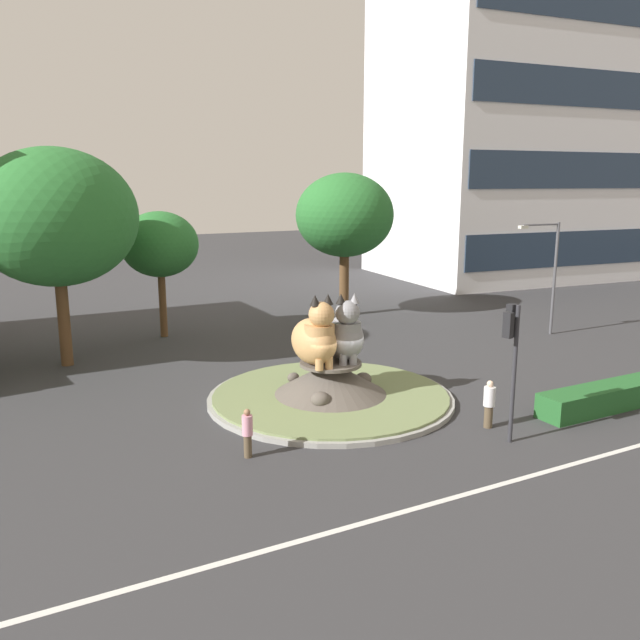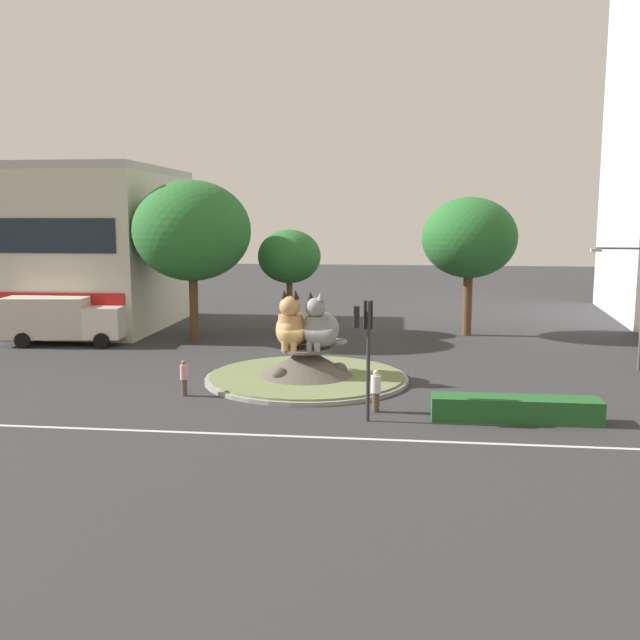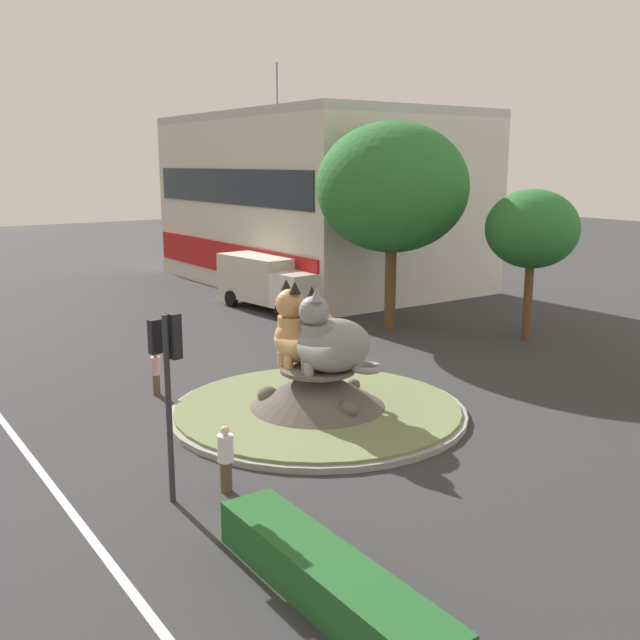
{
  "view_description": "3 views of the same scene",
  "coord_description": "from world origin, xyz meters",
  "px_view_note": "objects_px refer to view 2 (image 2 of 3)",
  "views": [
    {
      "loc": [
        -11.4,
        -20.83,
        8.25
      ],
      "look_at": [
        -0.99,
        -1.01,
        3.44
      ],
      "focal_mm": 36.34,
      "sensor_mm": 36.0,
      "label": 1
    },
    {
      "loc": [
        4.44,
        -31.76,
        7.54
      ],
      "look_at": [
        0.71,
        -0.73,
        2.96
      ],
      "focal_mm": 39.58,
      "sensor_mm": 36.0,
      "label": 2
    },
    {
      "loc": [
        18.46,
        -12.53,
        7.86
      ],
      "look_at": [
        0.62,
        -0.33,
        3.21
      ],
      "focal_mm": 41.33,
      "sensor_mm": 36.0,
      "label": 3
    }
  ],
  "objects_px": {
    "cat_statue_calico": "(292,327)",
    "broadleaf_tree_behind_island": "(192,231)",
    "delivery_box_truck": "(62,319)",
    "second_tree_near_tower": "(289,257)",
    "cat_statue_grey": "(320,327)",
    "third_tree_left": "(469,238)",
    "pedestrian_pink_shirt": "(184,377)",
    "streetlight_arm": "(636,297)",
    "shophouse_block": "(25,247)",
    "pedestrian_white_shirt": "(376,390)",
    "traffic_light_mast": "(366,333)"
  },
  "relations": [
    {
      "from": "third_tree_left",
      "to": "cat_statue_grey",
      "type": "bearing_deg",
      "value": -119.69
    },
    {
      "from": "cat_statue_grey",
      "to": "pedestrian_white_shirt",
      "type": "height_order",
      "value": "cat_statue_grey"
    },
    {
      "from": "broadleaf_tree_behind_island",
      "to": "pedestrian_pink_shirt",
      "type": "height_order",
      "value": "broadleaf_tree_behind_island"
    },
    {
      "from": "traffic_light_mast",
      "to": "shophouse_block",
      "type": "bearing_deg",
      "value": 40.6
    },
    {
      "from": "second_tree_near_tower",
      "to": "pedestrian_pink_shirt",
      "type": "distance_m",
      "value": 17.46
    },
    {
      "from": "cat_statue_grey",
      "to": "cat_statue_calico",
      "type": "bearing_deg",
      "value": -68.16
    },
    {
      "from": "shophouse_block",
      "to": "pedestrian_white_shirt",
      "type": "xyz_separation_m",
      "value": [
        25.34,
        -19.86,
        -4.55
      ]
    },
    {
      "from": "delivery_box_truck",
      "to": "second_tree_near_tower",
      "type": "bearing_deg",
      "value": 19.03
    },
    {
      "from": "traffic_light_mast",
      "to": "broadleaf_tree_behind_island",
      "type": "distance_m",
      "value": 20.04
    },
    {
      "from": "third_tree_left",
      "to": "pedestrian_white_shirt",
      "type": "bearing_deg",
      "value": -105.08
    },
    {
      "from": "third_tree_left",
      "to": "pedestrian_pink_shirt",
      "type": "bearing_deg",
      "value": -127.53
    },
    {
      "from": "broadleaf_tree_behind_island",
      "to": "delivery_box_truck",
      "type": "xyz_separation_m",
      "value": [
        -7.3,
        -2.53,
        -5.14
      ]
    },
    {
      "from": "pedestrian_pink_shirt",
      "to": "third_tree_left",
      "type": "bearing_deg",
      "value": -7.55
    },
    {
      "from": "cat_statue_grey",
      "to": "third_tree_left",
      "type": "height_order",
      "value": "third_tree_left"
    },
    {
      "from": "second_tree_near_tower",
      "to": "pedestrian_pink_shirt",
      "type": "height_order",
      "value": "second_tree_near_tower"
    },
    {
      "from": "broadleaf_tree_behind_island",
      "to": "pedestrian_white_shirt",
      "type": "xyz_separation_m",
      "value": [
        11.78,
        -14.89,
        -5.82
      ]
    },
    {
      "from": "pedestrian_pink_shirt",
      "to": "streetlight_arm",
      "type": "bearing_deg",
      "value": -39.79
    },
    {
      "from": "broadleaf_tree_behind_island",
      "to": "second_tree_near_tower",
      "type": "xyz_separation_m",
      "value": [
        5.38,
        3.51,
        -1.72
      ]
    },
    {
      "from": "delivery_box_truck",
      "to": "third_tree_left",
      "type": "bearing_deg",
      "value": 8.43
    },
    {
      "from": "cat_statue_calico",
      "to": "shophouse_block",
      "type": "xyz_separation_m",
      "value": [
        -21.27,
        14.89,
        2.9
      ]
    },
    {
      "from": "third_tree_left",
      "to": "pedestrian_pink_shirt",
      "type": "xyz_separation_m",
      "value": [
        -13.24,
        -17.23,
        -5.39
      ]
    },
    {
      "from": "broadleaf_tree_behind_island",
      "to": "third_tree_left",
      "type": "bearing_deg",
      "value": 12.96
    },
    {
      "from": "cat_statue_calico",
      "to": "pedestrian_white_shirt",
      "type": "bearing_deg",
      "value": 40.66
    },
    {
      "from": "cat_statue_calico",
      "to": "second_tree_near_tower",
      "type": "relative_size",
      "value": 0.41
    },
    {
      "from": "cat_statue_calico",
      "to": "cat_statue_grey",
      "type": "distance_m",
      "value": 1.31
    },
    {
      "from": "third_tree_left",
      "to": "pedestrian_white_shirt",
      "type": "distance_m",
      "value": 20.15
    },
    {
      "from": "traffic_light_mast",
      "to": "pedestrian_white_shirt",
      "type": "xyz_separation_m",
      "value": [
        0.34,
        1.21,
        -2.44
      ]
    },
    {
      "from": "shophouse_block",
      "to": "second_tree_near_tower",
      "type": "bearing_deg",
      "value": -4.99
    },
    {
      "from": "streetlight_arm",
      "to": "delivery_box_truck",
      "type": "height_order",
      "value": "streetlight_arm"
    },
    {
      "from": "cat_statue_grey",
      "to": "third_tree_left",
      "type": "distance_m",
      "value": 16.24
    },
    {
      "from": "delivery_box_truck",
      "to": "cat_statue_grey",
      "type": "bearing_deg",
      "value": -30.64
    },
    {
      "from": "pedestrian_white_shirt",
      "to": "cat_statue_grey",
      "type": "bearing_deg",
      "value": 49.37
    },
    {
      "from": "pedestrian_white_shirt",
      "to": "shophouse_block",
      "type": "bearing_deg",
      "value": 72.43
    },
    {
      "from": "cat_statue_grey",
      "to": "shophouse_block",
      "type": "height_order",
      "value": "shophouse_block"
    },
    {
      "from": "cat_statue_calico",
      "to": "delivery_box_truck",
      "type": "xyz_separation_m",
      "value": [
        -15.0,
        7.4,
        -0.98
      ]
    },
    {
      "from": "third_tree_left",
      "to": "delivery_box_truck",
      "type": "bearing_deg",
      "value": -165.14
    },
    {
      "from": "traffic_light_mast",
      "to": "broadleaf_tree_behind_island",
      "type": "height_order",
      "value": "broadleaf_tree_behind_island"
    },
    {
      "from": "cat_statue_grey",
      "to": "broadleaf_tree_behind_island",
      "type": "distance_m",
      "value": 13.99
    },
    {
      "from": "pedestrian_white_shirt",
      "to": "second_tree_near_tower",
      "type": "bearing_deg",
      "value": 39.69
    },
    {
      "from": "cat_statue_calico",
      "to": "broadleaf_tree_behind_island",
      "type": "relative_size",
      "value": 0.28
    },
    {
      "from": "broadleaf_tree_behind_island",
      "to": "third_tree_left",
      "type": "distance_m",
      "value": 17.28
    },
    {
      "from": "cat_statue_grey",
      "to": "traffic_light_mast",
      "type": "relative_size",
      "value": 0.6
    },
    {
      "from": "cat_statue_grey",
      "to": "pedestrian_pink_shirt",
      "type": "xyz_separation_m",
      "value": [
        -5.41,
        -3.5,
        -1.68
      ]
    },
    {
      "from": "pedestrian_white_shirt",
      "to": "pedestrian_pink_shirt",
      "type": "bearing_deg",
      "value": 99.91
    },
    {
      "from": "cat_statue_grey",
      "to": "second_tree_near_tower",
      "type": "distance_m",
      "value": 14.07
    },
    {
      "from": "traffic_light_mast",
      "to": "delivery_box_truck",
      "type": "xyz_separation_m",
      "value": [
        -18.74,
        13.57,
        -1.76
      ]
    },
    {
      "from": "third_tree_left",
      "to": "pedestrian_white_shirt",
      "type": "relative_size",
      "value": 5.25
    },
    {
      "from": "shophouse_block",
      "to": "pedestrian_pink_shirt",
      "type": "relative_size",
      "value": 13.17
    },
    {
      "from": "broadleaf_tree_behind_island",
      "to": "pedestrian_pink_shirt",
      "type": "relative_size",
      "value": 6.28
    },
    {
      "from": "shophouse_block",
      "to": "pedestrian_white_shirt",
      "type": "height_order",
      "value": "shophouse_block"
    }
  ]
}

